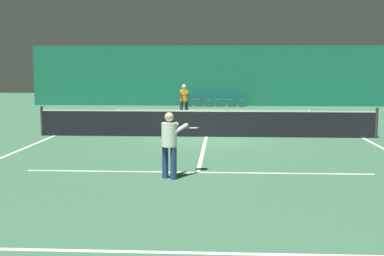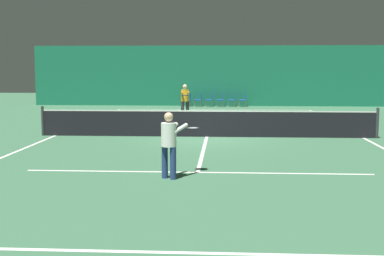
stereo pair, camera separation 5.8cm
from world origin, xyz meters
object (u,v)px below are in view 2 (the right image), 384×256
object	(u,v)px
player_far	(185,98)
courtside_chair_1	(199,99)
courtside_chair_3	(221,99)
player_near	(170,140)
courtside_chair_2	(210,99)
courtside_chair_4	(232,99)
tennis_net	(207,123)
courtside_chair_5	(244,99)
courtside_chair_0	(188,99)

from	to	relation	value
player_far	courtside_chair_1	size ratio (longest dim) A/B	1.93
courtside_chair_3	player_near	bearing A→B (deg)	-2.69
courtside_chair_2	courtside_chair_4	xyz separation A→B (m)	(1.38, 0.00, 0.00)
courtside_chair_3	courtside_chair_4	distance (m)	0.69
courtside_chair_1	tennis_net	bearing A→B (deg)	3.83
player_near	courtside_chair_1	world-z (taller)	player_near
courtside_chair_2	tennis_net	bearing A→B (deg)	1.07
tennis_net	courtside_chair_3	world-z (taller)	tennis_net
tennis_net	courtside_chair_4	world-z (taller)	tennis_net
courtside_chair_5	player_near	bearing A→B (deg)	-6.36
player_near	player_far	size ratio (longest dim) A/B	0.92
courtside_chair_2	courtside_chair_3	bearing A→B (deg)	90.00
tennis_net	player_near	world-z (taller)	player_near
player_far	courtside_chair_5	distance (m)	7.86
courtside_chair_1	courtside_chair_3	distance (m)	1.38
courtside_chair_1	courtside_chair_5	world-z (taller)	same
courtside_chair_3	courtside_chair_5	distance (m)	1.38
courtside_chair_0	courtside_chair_1	xyz separation A→B (m)	(0.69, 0.00, 0.00)
courtside_chair_1	player_far	bearing A→B (deg)	-2.77
player_near	courtside_chair_0	world-z (taller)	player_near
courtside_chair_1	courtside_chair_3	xyz separation A→B (m)	(1.38, 0.00, 0.00)
tennis_net	courtside_chair_3	xyz separation A→B (m)	(0.42, 14.29, -0.03)
courtside_chair_0	courtside_chair_4	xyz separation A→B (m)	(2.76, 0.00, 0.00)
courtside_chair_1	courtside_chair_4	size ratio (longest dim) A/B	1.00
tennis_net	courtside_chair_4	size ratio (longest dim) A/B	14.29
courtside_chair_4	courtside_chair_5	world-z (taller)	same
courtside_chair_3	courtside_chair_0	bearing A→B (deg)	-90.00
player_near	courtside_chair_4	bearing A→B (deg)	27.20
courtside_chair_3	tennis_net	bearing A→B (deg)	-1.69
courtside_chair_2	courtside_chair_0	bearing A→B (deg)	-90.00
courtside_chair_1	player_near	bearing A→B (deg)	1.00
player_near	courtside_chair_3	distance (m)	21.42
courtside_chair_0	courtside_chair_2	bearing A→B (deg)	90.00
player_far	courtside_chair_0	xyz separation A→B (m)	(-0.34, 7.20, -0.46)
courtside_chair_5	courtside_chair_2	bearing A→B (deg)	-90.00
player_near	courtside_chair_5	world-z (taller)	player_near
courtside_chair_1	courtside_chair_5	bearing A→B (deg)	90.00
courtside_chair_3	courtside_chair_2	bearing A→B (deg)	-90.00
courtside_chair_2	courtside_chair_5	world-z (taller)	same
courtside_chair_1	courtside_chair_2	xyz separation A→B (m)	(0.69, 0.00, 0.00)
courtside_chair_1	courtside_chair_5	distance (m)	2.76
player_far	courtside_chair_4	distance (m)	7.61
tennis_net	courtside_chair_1	xyz separation A→B (m)	(-0.96, 14.29, -0.03)
courtside_chair_2	courtside_chair_5	size ratio (longest dim) A/B	1.00
player_far	tennis_net	bearing A→B (deg)	5.23
player_near	courtside_chair_3	xyz separation A→B (m)	(1.00, 21.40, -0.39)
courtside_chair_2	courtside_chair_4	size ratio (longest dim) A/B	1.00
courtside_chair_4	courtside_chair_3	bearing A→B (deg)	-90.00
courtside_chair_2	courtside_chair_5	distance (m)	2.07
courtside_chair_5	courtside_chair_3	bearing A→B (deg)	-90.00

